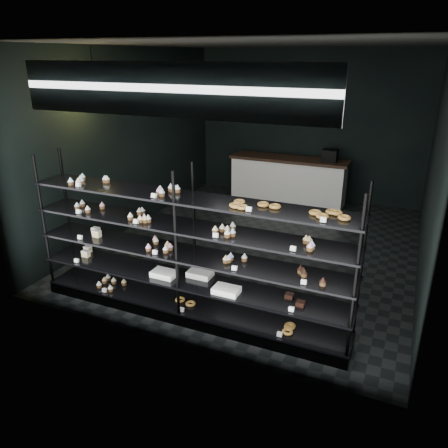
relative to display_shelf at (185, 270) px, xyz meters
The scene contains 5 objects.
room 2.64m from the display_shelf, 87.32° to the left, with size 5.01×6.01×3.20m.
display_shelf is the anchor object (origin of this frame).
signage 2.18m from the display_shelf, 76.49° to the right, with size 3.30×0.05×0.50m.
pendant_lamp 2.91m from the display_shelf, 151.18° to the left, with size 0.30×0.30×0.88m.
service_counter 4.95m from the display_shelf, 91.38° to the left, with size 2.54×0.65×1.23m.
Camera 1 is at (2.21, -6.56, 3.05)m, focal length 35.00 mm.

